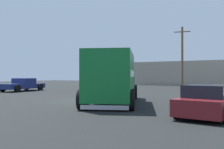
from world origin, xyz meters
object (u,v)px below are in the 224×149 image
Objects in this scene: delivery_truck at (113,78)px; pickup_navy at (23,84)px; sedan_maroon at (210,101)px; utility_pole at (182,56)px.

pickup_navy is (-14.40, 5.40, -0.81)m from delivery_truck.
sedan_maroon is 25.63m from utility_pole.
utility_pole is at bearing 94.23° from delivery_truck.
delivery_truck is at bearing -20.55° from pickup_navy.
delivery_truck is 22.46m from utility_pole.
utility_pole reaches higher than sedan_maroon.
pickup_navy is at bearing 159.45° from delivery_truck.
sedan_maroon is 0.52× the size of utility_pole.
utility_pole is at bearing 52.81° from pickup_navy.
delivery_truck is 1.80× the size of sedan_maroon.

